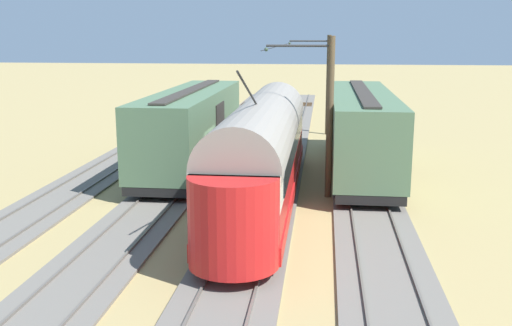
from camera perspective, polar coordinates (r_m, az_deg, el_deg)
ground_plane at (r=27.90m, az=-3.01°, el=-1.80°), size 220.00×220.00×0.00m
track_streetcar_siding at (r=27.89m, az=10.14°, el=-1.87°), size 2.80×80.00×0.18m
track_adjacent_siding at (r=27.93m, az=1.40°, el=-1.65°), size 2.80×80.00×0.18m
track_third_siding at (r=28.60m, az=-7.11°, el=-1.41°), size 2.80×80.00×0.18m
track_outer_siding at (r=29.88m, az=-15.06°, el=-1.16°), size 2.80×80.00×0.18m
vintage_streetcar at (r=23.95m, az=0.66°, el=1.43°), size 2.65×18.23×5.59m
boxcar_adjacent at (r=30.01m, az=10.00°, el=3.25°), size 2.96×14.74×3.85m
boxcar_far_siding at (r=30.50m, az=-6.15°, el=3.51°), size 2.96×13.94×3.85m
catenary_pole_foreground at (r=40.94m, az=6.78°, el=7.58°), size 2.87×0.28×6.67m
catenary_pole_mid_near at (r=24.83m, az=6.87°, el=4.60°), size 2.87×0.28×6.67m
overhead_wire_run at (r=33.43m, az=2.62°, el=11.15°), size 2.66×20.19×0.18m
track_end_bumper at (r=36.10m, az=-4.20°, el=2.06°), size 1.80×0.60×0.80m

